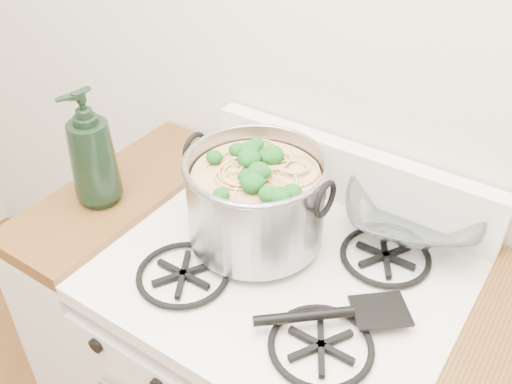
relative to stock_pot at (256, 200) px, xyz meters
The scene contains 5 objects.
counter_left 0.69m from the stock_pot, behind, with size 0.25×0.65×0.92m.
stock_pot is the anchor object (origin of this frame).
spatula 0.35m from the stock_pot, ahead, with size 0.29×0.31×0.02m, color black, non-canonical shape.
glass_bowl 0.38m from the stock_pot, 40.25° to the left, with size 0.13×0.13×0.03m, color white.
bottle 0.42m from the stock_pot, 165.57° to the right, with size 0.12×0.12×0.30m, color black.
Camera 1 is at (0.46, 0.47, 1.79)m, focal length 40.00 mm.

